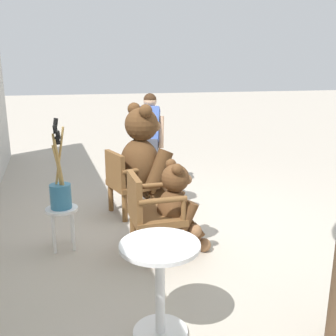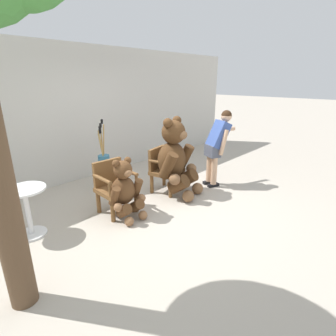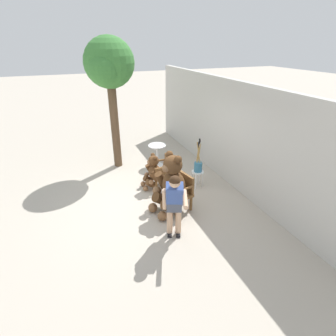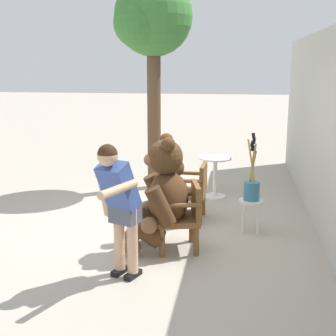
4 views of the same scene
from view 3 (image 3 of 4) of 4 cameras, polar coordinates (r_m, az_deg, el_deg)
The scene contains 11 objects.
ground_plane at distance 6.80m, azimuth -3.48°, elevation -6.84°, with size 60.00×60.00×0.00m, color #B2A899.
back_wall at distance 7.21m, azimuth 14.73°, elevation 6.67°, with size 10.00×0.16×2.80m, color beige.
wooden_chair_left at distance 7.22m, azimuth -1.11°, elevation -0.52°, with size 0.58×0.54×0.86m.
wooden_chair_right at distance 6.26m, azimuth 2.72°, elevation -5.03°, with size 0.66×0.63×0.86m.
teddy_bear_large at distance 6.01m, azimuth 0.65°, elevation -3.54°, with size 0.92×0.92×1.47m.
teddy_bear_small at distance 7.13m, azimuth -3.34°, elevation -0.78°, with size 0.59×0.56×0.98m.
person_visitor at distance 5.08m, azimuth 1.41°, elevation -7.08°, with size 0.85×0.48×1.54m.
white_stool at distance 7.27m, azimuth 6.46°, elevation -1.44°, with size 0.34×0.34×0.46m.
brush_bucket at distance 7.14m, azimuth 6.56°, elevation 0.67°, with size 0.22×0.22×0.95m.
round_side_table at distance 8.38m, azimuth -2.35°, elevation 3.28°, with size 0.56×0.56×0.72m.
patio_tree at distance 7.90m, azimuth -12.80°, elevation 20.66°, with size 1.47×1.40×3.84m.
Camera 3 is at (5.45, -1.72, 3.69)m, focal length 28.00 mm.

